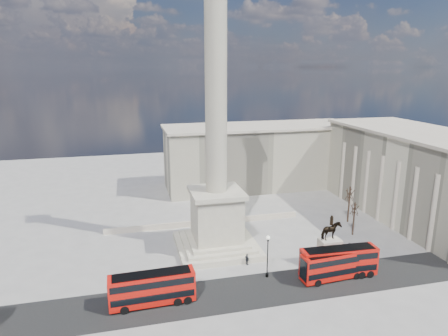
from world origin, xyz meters
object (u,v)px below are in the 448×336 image
at_px(nelsons_column, 216,179).
at_px(red_bus_b, 336,265).
at_px(red_bus_c, 339,262).
at_px(equestrian_statue, 330,249).
at_px(red_bus_a, 153,288).
at_px(victorian_lamp, 268,253).
at_px(pedestrian_walking, 347,261).
at_px(pedestrian_crossing, 247,259).
at_px(pedestrian_standing, 349,248).

bearing_deg(nelsons_column, red_bus_b, -44.08).
relative_size(red_bus_c, equestrian_statue, 1.36).
relative_size(nelsons_column, red_bus_a, 4.31).
distance_m(nelsons_column, red_bus_c, 23.84).
xyz_separation_m(red_bus_a, victorian_lamp, (17.55, 3.23, 1.57)).
xyz_separation_m(victorian_lamp, pedestrian_walking, (13.92, 0.26, -3.17)).
height_order(red_bus_a, red_bus_b, red_bus_a).
relative_size(red_bus_c, pedestrian_walking, 7.05).
bearing_deg(pedestrian_crossing, victorian_lamp, -177.30).
bearing_deg(red_bus_b, nelsons_column, 131.81).
height_order(red_bus_c, victorian_lamp, victorian_lamp).
bearing_deg(pedestrian_crossing, red_bus_b, -142.28).
bearing_deg(red_bus_c, pedestrian_crossing, 153.13).
xyz_separation_m(red_bus_a, pedestrian_standing, (34.26, 7.77, -1.54)).
height_order(nelsons_column, red_bus_b, nelsons_column).
xyz_separation_m(nelsons_column, red_bus_b, (15.23, -14.74, -10.58)).
bearing_deg(red_bus_c, pedestrian_standing, 52.13).
xyz_separation_m(red_bus_a, red_bus_b, (27.49, 0.23, -0.11)).
xyz_separation_m(red_bus_c, victorian_lamp, (-10.68, 2.59, 1.49)).
bearing_deg(victorian_lamp, red_bus_c, -13.62).
bearing_deg(victorian_lamp, red_bus_b, -16.79).
xyz_separation_m(red_bus_c, pedestrian_walking, (3.25, 2.85, -1.67)).
bearing_deg(pedestrian_standing, red_bus_a, 16.27).
bearing_deg(red_bus_a, nelsons_column, 48.80).
xyz_separation_m(red_bus_b, pedestrian_standing, (6.77, 7.53, -1.43)).
bearing_deg(red_bus_b, equestrian_statue, 71.83).
relative_size(red_bus_b, red_bus_c, 0.93).
height_order(victorian_lamp, pedestrian_walking, victorian_lamp).
xyz_separation_m(pedestrian_walking, pedestrian_standing, (2.79, 4.28, 0.06)).
distance_m(victorian_lamp, pedestrian_walking, 14.28).
height_order(red_bus_b, victorian_lamp, victorian_lamp).
distance_m(red_bus_c, pedestrian_crossing, 14.46).
relative_size(victorian_lamp, pedestrian_walking, 4.02).
height_order(red_bus_a, red_bus_c, red_bus_c).
relative_size(red_bus_a, red_bus_b, 1.04).
distance_m(red_bus_a, pedestrian_crossing, 17.53).
height_order(red_bus_b, equestrian_statue, equestrian_statue).
bearing_deg(pedestrian_walking, victorian_lamp, 152.48).
bearing_deg(victorian_lamp, pedestrian_standing, 15.18).
xyz_separation_m(red_bus_a, red_bus_c, (28.23, 0.64, 0.08)).
height_order(victorian_lamp, equestrian_statue, equestrian_statue).
distance_m(victorian_lamp, pedestrian_standing, 17.60).
relative_size(nelsons_column, pedestrian_walking, 29.38).
height_order(red_bus_c, pedestrian_walking, red_bus_c).
bearing_deg(red_bus_b, pedestrian_walking, 35.16).
relative_size(nelsons_column, red_bus_c, 4.17).
bearing_deg(pedestrian_walking, pedestrian_crossing, 136.57).
relative_size(red_bus_a, red_bus_c, 0.97).
relative_size(red_bus_c, victorian_lamp, 1.76).
distance_m(pedestrian_walking, pedestrian_standing, 5.11).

